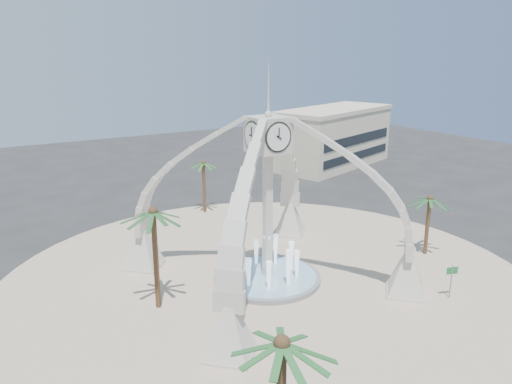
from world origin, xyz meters
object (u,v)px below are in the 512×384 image
clock_tower (268,198)px  palm_north (203,164)px  fountain (267,277)px  palm_east (430,199)px  palm_south (282,345)px  street_sign (452,275)px  palm_west (153,213)px

clock_tower → palm_north: size_ratio=2.96×
fountain → palm_east: palm_east is taller
palm_north → palm_south: bearing=-111.1°
palm_north → street_sign: 27.33m
palm_east → palm_south: palm_south is taller
palm_east → palm_south: (-23.52, -12.61, 1.21)m
palm_north → clock_tower: bearing=-100.7°
street_sign → palm_east: bearing=71.6°
palm_west → street_sign: (17.70, -9.46, -4.85)m
clock_tower → palm_north: 17.73m
palm_north → street_sign: size_ratio=2.39×
palm_south → street_sign: palm_south is taller
palm_north → palm_south: palm_south is taller
clock_tower → street_sign: clock_tower is taller
clock_tower → palm_south: bearing=-121.3°
palm_east → palm_north: palm_north is taller
clock_tower → palm_north: bearing=79.3°
fountain → street_sign: size_ratio=3.16×
clock_tower → palm_south: size_ratio=2.59×
clock_tower → palm_north: (3.30, 17.38, -1.16)m
fountain → palm_south: bearing=-121.3°
palm_east → palm_west: (-22.62, 3.17, 1.80)m
fountain → palm_south: 18.91m
fountain → palm_west: 10.59m
palm_west → palm_north: 20.69m
fountain → street_sign: bearing=-44.4°
fountain → palm_north: (3.30, 17.38, 5.04)m
palm_east → palm_south: 26.71m
clock_tower → palm_west: size_ratio=2.39×
palm_north → street_sign: (5.96, -26.44, -3.52)m
palm_south → palm_east: bearing=28.2°
fountain → palm_east: 15.15m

